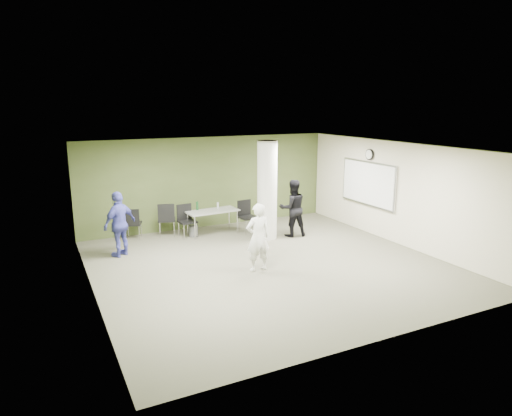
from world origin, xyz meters
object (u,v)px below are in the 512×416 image
chair_back_left (132,221)px  woman_white (258,237)px  folding_table (212,212)px  man_black (293,208)px  man_blue (120,224)px

chair_back_left → woman_white: bearing=139.0°
folding_table → man_black: 2.37m
chair_back_left → man_black: (4.26, -1.70, 0.30)m
woman_white → man_black: size_ratio=0.96×
folding_table → chair_back_left: (-2.23, 0.49, -0.14)m
folding_table → woman_white: (-0.14, -3.32, 0.13)m
folding_table → chair_back_left: folding_table is taller
folding_table → woman_white: woman_white is taller
folding_table → man_blue: size_ratio=0.94×
chair_back_left → woman_white: 4.35m
chair_back_left → man_blue: size_ratio=0.54×
chair_back_left → man_blue: 1.46m
man_black → woman_white: bearing=54.5°
folding_table → man_black: (2.03, -1.21, 0.16)m
chair_back_left → woman_white: (2.08, -3.81, 0.27)m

